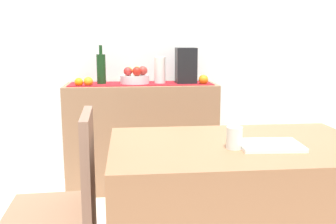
{
  "coord_description": "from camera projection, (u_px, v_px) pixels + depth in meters",
  "views": [
    {
      "loc": [
        -0.3,
        -2.22,
        1.23
      ],
      "look_at": [
        -0.03,
        0.37,
        0.74
      ],
      "focal_mm": 41.58,
      "sensor_mm": 36.0,
      "label": 1
    }
  ],
  "objects": [
    {
      "name": "orange_loose_mid",
      "position": [
        203.0,
        80.0,
        3.11
      ],
      "size": [
        0.08,
        0.08,
        0.08
      ],
      "primitive_type": "sphere",
      "color": "orange",
      "rests_on": "sideboard_console"
    },
    {
      "name": "apple_upper",
      "position": [
        128.0,
        71.0,
        3.08
      ],
      "size": [
        0.07,
        0.07,
        0.07
      ],
      "primitive_type": "sphere",
      "color": "#B12826",
      "rests_on": "fruit_bowl"
    },
    {
      "name": "coffee_cup",
      "position": [
        234.0,
        138.0,
        1.76
      ],
      "size": [
        0.07,
        0.07,
        0.1
      ],
      "primitive_type": "cylinder",
      "color": "silver",
      "rests_on": "dining_table"
    },
    {
      "name": "apple_center",
      "position": [
        137.0,
        71.0,
        3.17
      ],
      "size": [
        0.07,
        0.07,
        0.07
      ],
      "primitive_type": "sphere",
      "color": "gold",
      "rests_on": "fruit_bowl"
    },
    {
      "name": "table_runner",
      "position": [
        141.0,
        84.0,
        3.14
      ],
      "size": [
        1.14,
        0.32,
        0.01
      ],
      "primitive_type": "cube",
      "color": "maroon",
      "rests_on": "sideboard_console"
    },
    {
      "name": "apple_left",
      "position": [
        137.0,
        71.0,
        3.06
      ],
      "size": [
        0.07,
        0.07,
        0.07
      ],
      "primitive_type": "sphere",
      "color": "red",
      "rests_on": "fruit_bowl"
    },
    {
      "name": "orange_loose_near_bowl",
      "position": [
        88.0,
        81.0,
        3.0
      ],
      "size": [
        0.07,
        0.07,
        0.07
      ],
      "primitive_type": "sphere",
      "color": "orange",
      "rests_on": "sideboard_console"
    },
    {
      "name": "dining_table",
      "position": [
        237.0,
        215.0,
        1.92
      ],
      "size": [
        1.23,
        0.78,
        0.74
      ],
      "primitive_type": "cube",
      "color": "#976242",
      "rests_on": "ground"
    },
    {
      "name": "room_wall_rear",
      "position": [
        162.0,
        25.0,
        3.33
      ],
      "size": [
        6.4,
        0.06,
        2.7
      ],
      "primitive_type": "cube",
      "color": "silver",
      "rests_on": "ground"
    },
    {
      "name": "orange_loose_end",
      "position": [
        79.0,
        82.0,
        2.99
      ],
      "size": [
        0.07,
        0.07,
        0.07
      ],
      "primitive_type": "sphere",
      "color": "orange",
      "rests_on": "sideboard_console"
    },
    {
      "name": "apple_front",
      "position": [
        129.0,
        71.0,
        3.14
      ],
      "size": [
        0.07,
        0.07,
        0.07
      ],
      "primitive_type": "sphere",
      "color": "gold",
      "rests_on": "fruit_bowl"
    },
    {
      "name": "apple_rear",
      "position": [
        143.0,
        71.0,
        3.11
      ],
      "size": [
        0.07,
        0.07,
        0.07
      ],
      "primitive_type": "sphere",
      "color": "#AC322C",
      "rests_on": "fruit_bowl"
    },
    {
      "name": "sideboard_console",
      "position": [
        142.0,
        136.0,
        3.22
      ],
      "size": [
        1.22,
        0.42,
        0.87
      ],
      "primitive_type": "cube",
      "color": "#8D6548",
      "rests_on": "ground"
    },
    {
      "name": "wine_bottle",
      "position": [
        101.0,
        69.0,
        3.09
      ],
      "size": [
        0.07,
        0.07,
        0.31
      ],
      "color": "#163617",
      "rests_on": "sideboard_console"
    },
    {
      "name": "fruit_bowl",
      "position": [
        135.0,
        79.0,
        3.13
      ],
      "size": [
        0.23,
        0.23,
        0.07
      ],
      "primitive_type": "cylinder",
      "color": "silver",
      "rests_on": "table_runner"
    },
    {
      "name": "open_book",
      "position": [
        270.0,
        145.0,
        1.79
      ],
      "size": [
        0.29,
        0.22,
        0.02
      ],
      "primitive_type": "cube",
      "rotation": [
        0.0,
        0.0,
        -0.05
      ],
      "color": "white",
      "rests_on": "dining_table"
    },
    {
      "name": "ceramic_vase",
      "position": [
        160.0,
        70.0,
        3.14
      ],
      "size": [
        0.09,
        0.09,
        0.22
      ],
      "primitive_type": "cylinder",
      "color": "silver",
      "rests_on": "sideboard_console"
    },
    {
      "name": "coffee_maker",
      "position": [
        186.0,
        66.0,
        3.15
      ],
      "size": [
        0.16,
        0.18,
        0.29
      ],
      "primitive_type": "cube",
      "color": "black",
      "rests_on": "sideboard_console"
    }
  ]
}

